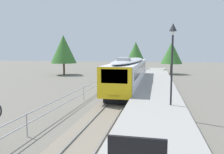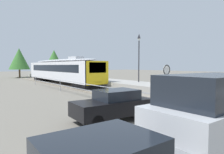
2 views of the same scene
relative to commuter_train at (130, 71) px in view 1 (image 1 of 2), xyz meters
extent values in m
plane|color=#6B665B|center=(-3.00, -6.86, -2.15)|extent=(160.00, 160.00, 0.00)
cube|color=slate|center=(0.00, -6.86, -2.12)|extent=(3.20, 60.00, 0.06)
cube|color=slate|center=(-0.72, -6.86, -2.05)|extent=(0.08, 60.00, 0.08)
cube|color=slate|center=(0.72, -6.86, -2.05)|extent=(0.08, 60.00, 0.08)
cube|color=silver|center=(0.00, 0.11, -0.18)|extent=(2.80, 20.40, 2.55)
cube|color=yellow|center=(0.00, -9.99, -0.18)|extent=(2.80, 0.24, 2.55)
cube|color=black|center=(0.00, -10.07, 0.38)|extent=(2.13, 0.08, 1.12)
cube|color=black|center=(0.00, 0.11, 0.22)|extent=(2.82, 17.14, 0.92)
ellipsoid|color=#B2B5BA|center=(0.00, 0.11, 1.27)|extent=(2.69, 19.59, 0.44)
cube|color=#B2B5BA|center=(0.00, -4.99, 1.55)|extent=(1.10, 2.20, 0.36)
cube|color=#EAE5C6|center=(0.00, -10.06, -1.18)|extent=(1.00, 0.10, 0.20)
cube|color=black|center=(0.00, -7.69, -1.73)|extent=(2.24, 3.20, 0.55)
cube|color=black|center=(0.00, 7.91, -1.73)|extent=(2.24, 3.20, 0.55)
cube|color=#999691|center=(3.25, -6.86, -1.70)|extent=(3.90, 60.00, 0.90)
cylinder|color=#232328|center=(4.22, -12.00, 1.05)|extent=(0.12, 0.12, 4.60)
pyramid|color=#232328|center=(4.22, -12.00, 3.85)|extent=(0.34, 0.34, 0.50)
sphere|color=silver|center=(4.22, -12.00, 3.53)|extent=(0.24, 0.24, 0.24)
cube|color=#9EA0A5|center=(-3.30, -16.86, -0.95)|extent=(0.05, 36.00, 0.05)
cube|color=#9EA0A5|center=(-3.30, -16.86, -1.46)|extent=(0.05, 36.00, 0.05)
cylinder|color=#9EA0A5|center=(-3.30, -16.86, -1.52)|extent=(0.06, 0.06, 1.25)
cylinder|color=#9EA0A5|center=(-3.30, -7.86, -1.52)|extent=(0.06, 0.06, 1.25)
cylinder|color=#9EA0A5|center=(-3.30, 1.14, -1.52)|extent=(0.06, 0.06, 1.25)
cylinder|color=brown|center=(-14.45, 12.79, -1.01)|extent=(0.36, 0.36, 2.28)
cone|color=#38702D|center=(-14.45, 12.79, 2.83)|extent=(4.93, 4.93, 5.39)
cylinder|color=brown|center=(-1.25, 20.20, -1.21)|extent=(0.36, 0.36, 1.87)
cone|color=#38702D|center=(-1.25, 20.20, 2.08)|extent=(4.47, 4.47, 4.72)
cylinder|color=brown|center=(6.08, 18.47, -1.10)|extent=(0.36, 0.36, 2.09)
cone|color=#38702D|center=(6.08, 18.47, 2.12)|extent=(4.29, 4.29, 4.35)
camera|label=1|loc=(3.25, -26.68, 2.26)|focal=34.88mm
camera|label=2|loc=(-11.58, -28.01, 0.61)|focal=32.03mm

